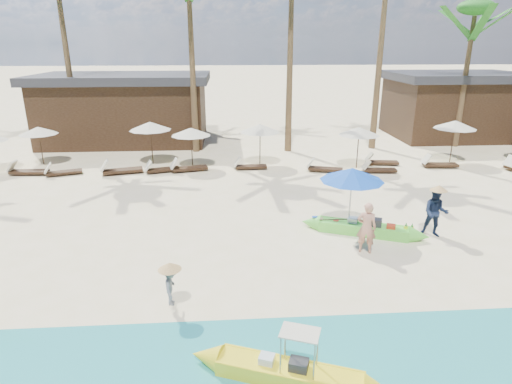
{
  "coord_description": "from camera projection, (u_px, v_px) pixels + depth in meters",
  "views": [
    {
      "loc": [
        -1.52,
        -10.98,
        6.13
      ],
      "look_at": [
        -0.62,
        2.0,
        1.6
      ],
      "focal_mm": 30.0,
      "sensor_mm": 36.0,
      "label": 1
    }
  ],
  "objects": [
    {
      "name": "lounger_5_left",
      "position": [
        187.0,
        167.0,
        21.55
      ],
      "size": [
        1.94,
        0.98,
        0.63
      ],
      "rotation": [
        0.0,
        0.0,
        0.23
      ],
      "color": "#372516",
      "rests_on": "ground"
    },
    {
      "name": "blue_umbrella",
      "position": [
        352.0,
        174.0,
        14.03
      ],
      "size": [
        2.12,
        2.12,
        2.28
      ],
      "color": "#99999E",
      "rests_on": "ground"
    },
    {
      "name": "lounger_6_right",
      "position": [
        323.0,
        168.0,
        21.52
      ],
      "size": [
        1.86,
        1.07,
        0.6
      ],
      "rotation": [
        0.0,
        0.0,
        -0.31
      ],
      "color": "#372516",
      "rests_on": "ground"
    },
    {
      "name": "yellow_canoe",
      "position": [
        289.0,
        373.0,
        8.14
      ],
      "size": [
        4.31,
        1.84,
        1.17
      ],
      "rotation": [
        0.0,
        0.0,
        -0.36
      ],
      "color": "yellow",
      "rests_on": "ground"
    },
    {
      "name": "resort_parasol_8",
      "position": [
        455.0,
        125.0,
        22.71
      ],
      "size": [
        2.2,
        2.2,
        2.27
      ],
      "color": "#372516",
      "rests_on": "ground"
    },
    {
      "name": "lounger_4_left",
      "position": [
        120.0,
        170.0,
        21.13
      ],
      "size": [
        2.09,
        1.08,
        0.68
      ],
      "rotation": [
        0.0,
        0.0,
        0.24
      ],
      "color": "#372516",
      "rests_on": "ground"
    },
    {
      "name": "tourist",
      "position": [
        366.0,
        228.0,
        13.03
      ],
      "size": [
        0.69,
        0.56,
        1.63
      ],
      "primitive_type": "imported",
      "rotation": [
        0.0,
        0.0,
        2.81
      ],
      "color": "tan",
      "rests_on": "ground"
    },
    {
      "name": "lounger_3_left",
      "position": [
        26.0,
        171.0,
        21.0
      ],
      "size": [
        1.89,
        0.66,
        0.63
      ],
      "rotation": [
        0.0,
        0.0,
        -0.04
      ],
      "color": "#372516",
      "rests_on": "ground"
    },
    {
      "name": "lounger_6_left",
      "position": [
        249.0,
        166.0,
        21.94
      ],
      "size": [
        1.69,
        0.55,
        0.57
      ],
      "rotation": [
        0.0,
        0.0,
        0.02
      ],
      "color": "#372516",
      "rests_on": "ground"
    },
    {
      "name": "pavilion_east",
      "position": [
        454.0,
        104.0,
        29.15
      ],
      "size": [
        8.8,
        6.6,
        4.3
      ],
      "color": "#372516",
      "rests_on": "ground"
    },
    {
      "name": "resort_parasol_4",
      "position": [
        150.0,
        126.0,
        22.4
      ],
      "size": [
        2.19,
        2.19,
        2.25
      ],
      "color": "#372516",
      "rests_on": "ground"
    },
    {
      "name": "lounger_7_left",
      "position": [
        378.0,
        169.0,
        21.36
      ],
      "size": [
        1.72,
        0.66,
        0.57
      ],
      "rotation": [
        0.0,
        0.0,
        -0.09
      ],
      "color": "#372516",
      "rests_on": "ground"
    },
    {
      "name": "resort_parasol_3",
      "position": [
        38.0,
        131.0,
        22.31
      ],
      "size": [
        1.96,
        1.96,
        2.02
      ],
      "color": "#372516",
      "rests_on": "ground"
    },
    {
      "name": "resort_parasol_5",
      "position": [
        191.0,
        132.0,
        21.73
      ],
      "size": [
        2.02,
        2.02,
        2.08
      ],
      "color": "#372516",
      "rests_on": "ground"
    },
    {
      "name": "lounger_7_right",
      "position": [
        380.0,
        161.0,
        22.74
      ],
      "size": [
        1.77,
        0.77,
        0.58
      ],
      "rotation": [
        0.0,
        0.0,
        -0.14
      ],
      "color": "#372516",
      "rests_on": "ground"
    },
    {
      "name": "resort_parasol_7",
      "position": [
        359.0,
        131.0,
        21.62
      ],
      "size": [
        2.07,
        2.07,
        2.13
      ],
      "color": "#372516",
      "rests_on": "ground"
    },
    {
      "name": "vendor_green",
      "position": [
        435.0,
        213.0,
        14.13
      ],
      "size": [
        1.0,
        0.91,
        1.67
      ],
      "primitive_type": "imported",
      "rotation": [
        0.0,
        0.0,
        -0.42
      ],
      "color": "#15213C",
      "rests_on": "ground"
    },
    {
      "name": "palm_6",
      "position": [
        473.0,
        26.0,
        24.66
      ],
      "size": [
        2.08,
        2.08,
        8.51
      ],
      "color": "brown",
      "rests_on": "ground"
    },
    {
      "name": "lounger_4_right",
      "position": [
        160.0,
        169.0,
        21.38
      ],
      "size": [
        1.78,
        0.98,
        0.58
      ],
      "rotation": [
        0.0,
        0.0,
        0.29
      ],
      "color": "#372516",
      "rests_on": "ground"
    },
    {
      "name": "green_canoe",
      "position": [
        363.0,
        228.0,
        14.47
      ],
      "size": [
        4.5,
        2.07,
        0.6
      ],
      "rotation": [
        0.0,
        0.0,
        -0.39
      ],
      "color": "#60DB42",
      "rests_on": "ground"
    },
    {
      "name": "lounger_8_left",
      "position": [
        438.0,
        164.0,
        22.23
      ],
      "size": [
        1.87,
        0.72,
        0.62
      ],
      "rotation": [
        0.0,
        0.0,
        -0.09
      ],
      "color": "#372516",
      "rests_on": "ground"
    },
    {
      "name": "ground",
      "position": [
        282.0,
        266.0,
        12.46
      ],
      "size": [
        240.0,
        240.0,
        0.0
      ],
      "primitive_type": "plane",
      "color": "beige",
      "rests_on": "ground"
    },
    {
      "name": "resort_parasol_6",
      "position": [
        260.0,
        128.0,
        22.2
      ],
      "size": [
        2.11,
        2.11,
        2.18
      ],
      "color": "#372516",
      "rests_on": "ground"
    },
    {
      "name": "lounger_3_right",
      "position": [
        62.0,
        171.0,
        20.93
      ],
      "size": [
        1.79,
        1.04,
        0.58
      ],
      "rotation": [
        0.0,
        0.0,
        0.32
      ],
      "color": "#372516",
      "rests_on": "ground"
    },
    {
      "name": "vendor_yellow",
      "position": [
        171.0,
        286.0,
        10.17
      ],
      "size": [
        0.38,
        0.65,
        1.0
      ],
      "primitive_type": "imported",
      "rotation": [
        0.0,
        0.0,
        1.59
      ],
      "color": "gray",
      "rests_on": "ground"
    },
    {
      "name": "pavilion_west",
      "position": [
        126.0,
        108.0,
        27.7
      ],
      "size": [
        10.8,
        6.6,
        4.3
      ],
      "color": "#372516",
      "rests_on": "ground"
    }
  ]
}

